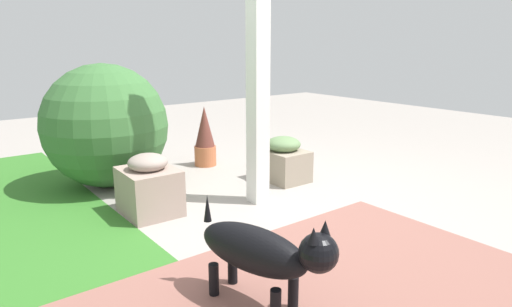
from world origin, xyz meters
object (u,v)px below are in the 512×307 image
(porch_pillar, at_px, (258,46))
(round_shrub, at_px, (105,126))
(dog, at_px, (261,251))
(stone_planter_nearest, at_px, (283,160))
(stone_planter_mid, at_px, (149,187))
(terracotta_pot_spiky, at_px, (205,138))

(porch_pillar, bearing_deg, round_shrub, 34.50)
(dog, bearing_deg, stone_planter_nearest, -44.01)
(porch_pillar, distance_m, stone_planter_mid, 1.34)
(stone_planter_nearest, distance_m, terracotta_pot_spiky, 0.95)
(porch_pillar, bearing_deg, dog, 142.67)
(stone_planter_mid, bearing_deg, stone_planter_nearest, -89.33)
(dog, bearing_deg, round_shrub, -2.75)
(stone_planter_nearest, xyz_separation_m, terracotta_pot_spiky, (0.90, 0.30, 0.10))
(stone_planter_nearest, bearing_deg, terracotta_pot_spiky, 18.66)
(stone_planter_nearest, relative_size, round_shrub, 0.42)
(terracotta_pot_spiky, xyz_separation_m, dog, (-2.40, 1.15, 0.01))
(stone_planter_mid, height_order, dog, dog)
(round_shrub, bearing_deg, stone_planter_mid, 179.57)
(round_shrub, distance_m, dog, 2.37)
(terracotta_pot_spiky, bearing_deg, porch_pillar, 168.84)
(porch_pillar, relative_size, round_shrub, 2.27)
(porch_pillar, xyz_separation_m, dog, (-1.20, 0.91, -0.93))
(stone_planter_mid, distance_m, terracotta_pot_spiky, 1.39)
(porch_pillar, height_order, stone_planter_nearest, porch_pillar)
(stone_planter_nearest, height_order, dog, dog)
(round_shrub, bearing_deg, stone_planter_nearest, -122.59)
(round_shrub, relative_size, terracotta_pot_spiky, 1.74)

